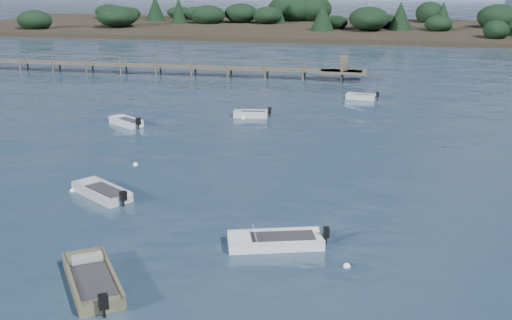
% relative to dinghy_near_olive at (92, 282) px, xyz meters
% --- Properties ---
extents(ground, '(400.00, 400.00, 0.00)m').
position_rel_dinghy_near_olive_xyz_m(ground, '(3.20, 61.08, -0.16)').
color(ground, '#182838').
rests_on(ground, ground).
extents(dinghy_near_olive, '(4.13, 4.93, 1.25)m').
position_rel_dinghy_near_olive_xyz_m(dinghy_near_olive, '(0.00, 0.00, 0.00)').
color(dinghy_near_olive, '#6D6748').
rests_on(dinghy_near_olive, ground).
extents(dinghy_mid_grey, '(4.17, 3.55, 1.10)m').
position_rel_dinghy_near_olive_xyz_m(dinghy_mid_grey, '(-3.95, 9.87, -0.01)').
color(dinghy_mid_grey, '#A6AAAD').
rests_on(dinghy_mid_grey, ground).
extents(tender_far_grey_b, '(3.15, 1.58, 1.05)m').
position_rel_dinghy_near_olive_xyz_m(tender_far_grey_b, '(9.47, 39.35, -0.01)').
color(tender_far_grey_b, '#A6AAAD').
rests_on(tender_far_grey_b, ground).
extents(dinghy_mid_white_a, '(4.80, 2.80, 1.11)m').
position_rel_dinghy_near_olive_xyz_m(dinghy_mid_white_a, '(6.69, 5.23, -0.02)').
color(dinghy_mid_white_a, silver).
rests_on(dinghy_mid_white_a, ground).
extents(tender_far_grey, '(3.29, 2.80, 1.12)m').
position_rel_dinghy_near_olive_xyz_m(tender_far_grey, '(-8.81, 25.60, -0.01)').
color(tender_far_grey, silver).
rests_on(tender_far_grey, ground).
extents(tender_far_white, '(3.26, 1.54, 1.10)m').
position_rel_dinghy_near_olive_xyz_m(tender_far_white, '(0.52, 30.23, -0.01)').
color(tender_far_white, '#A6AAAD').
rests_on(tender_far_white, ground).
extents(buoy_b, '(0.32, 0.32, 0.32)m').
position_rel_dinghy_near_olive_xyz_m(buoy_b, '(10.10, 3.70, -0.16)').
color(buoy_b, white).
rests_on(buoy_b, ground).
extents(buoy_c, '(0.32, 0.32, 0.32)m').
position_rel_dinghy_near_olive_xyz_m(buoy_c, '(-5.96, 10.31, -0.16)').
color(buoy_c, white).
rests_on(buoy_c, ground).
extents(buoy_e, '(0.32, 0.32, 0.32)m').
position_rel_dinghy_near_olive_xyz_m(buoy_e, '(0.05, 29.49, -0.16)').
color(buoy_e, white).
rests_on(buoy_e, ground).
extents(buoy_extra_a, '(0.32, 0.32, 0.32)m').
position_rel_dinghy_near_olive_xyz_m(buoy_extra_a, '(-4.21, 15.72, -0.16)').
color(buoy_extra_a, white).
rests_on(buoy_extra_a, ground).
extents(jetty, '(64.50, 3.20, 3.40)m').
position_rel_dinghy_near_olive_xyz_m(jetty, '(-18.54, 49.07, 0.82)').
color(jetty, '#51483B').
rests_on(jetty, ground).
extents(far_headland, '(190.00, 40.00, 5.80)m').
position_rel_dinghy_near_olive_xyz_m(far_headland, '(28.20, 101.08, 1.80)').
color(far_headland, black).
rests_on(far_headland, ground).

